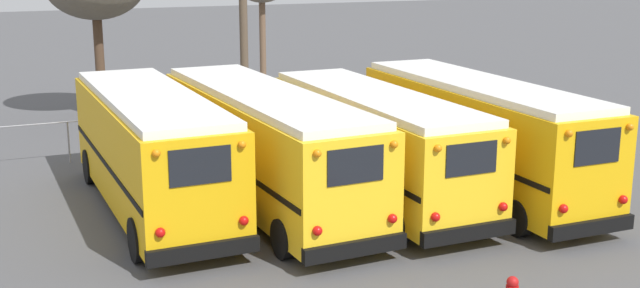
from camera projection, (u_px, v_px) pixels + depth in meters
The scene contains 7 objects.
ground_plane at pixel (323, 203), 22.61m from camera, with size 160.00×160.00×0.00m, color #4C4C4F.
school_bus_0 at pixel (152, 148), 21.48m from camera, with size 2.80×9.77×3.27m.
school_bus_1 at pixel (264, 143), 22.22m from camera, with size 3.05×11.04×3.21m.
school_bus_2 at pixel (374, 141), 22.65m from camera, with size 2.69×9.73×3.09m.
school_bus_3 at pixel (477, 133), 23.22m from camera, with size 2.51×9.95×3.31m.
utility_pole at pixel (244, 31), 33.78m from camera, with size 1.80×0.35×7.01m.
fence_line at pixel (243, 119), 28.97m from camera, with size 17.13×0.06×1.42m.
Camera 1 is at (-8.51, -19.83, 6.95)m, focal length 45.00 mm.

